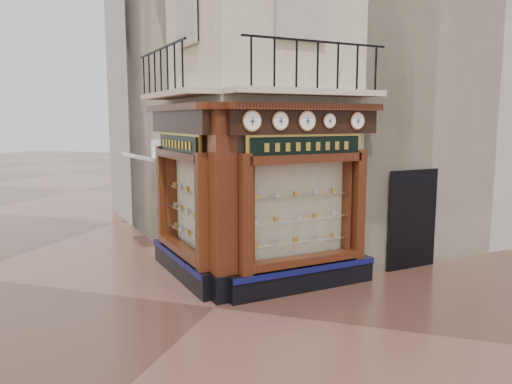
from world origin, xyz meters
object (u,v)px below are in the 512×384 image
at_px(clock_b, 280,121).
at_px(awning, 147,254).
at_px(clock_c, 307,121).
at_px(clock_d, 329,121).
at_px(clock_a, 252,121).
at_px(signboard_right, 306,146).
at_px(corner_pilaster, 223,206).
at_px(signboard_left, 179,144).
at_px(clock_e, 357,121).

distance_m(clock_b, awning, 6.08).
height_order(clock_b, clock_c, clock_c).
bearing_deg(clock_d, clock_a, -180.00).
bearing_deg(clock_b, signboard_right, 9.12).
relative_size(corner_pilaster, clock_c, 9.67).
bearing_deg(clock_d, signboard_left, 139.50).
height_order(clock_d, awning, clock_d).
xyz_separation_m(clock_b, clock_c, (0.44, 0.44, 0.00)).
distance_m(clock_a, clock_b, 0.62).
xyz_separation_m(clock_c, signboard_left, (-2.95, 0.12, -0.52)).
bearing_deg(clock_e, clock_d, 180.00).
bearing_deg(signboard_right, awning, 116.47).
bearing_deg(clock_d, clock_b, -180.00).
bearing_deg(signboard_left, awning, 4.28).
xyz_separation_m(clock_d, signboard_right, (-0.42, -0.26, -0.52)).
height_order(clock_a, clock_c, clock_c).
bearing_deg(corner_pilaster, clock_e, -8.22).
height_order(clock_c, signboard_right, clock_c).
xyz_separation_m(clock_e, signboard_right, (-0.93, -0.77, -0.52)).
height_order(awning, signboard_left, signboard_left).
height_order(clock_c, clock_e, clock_c).
height_order(corner_pilaster, clock_d, corner_pilaster).
bearing_deg(clock_c, clock_e, -0.00).
relative_size(clock_d, signboard_right, 0.16).
height_order(clock_a, awning, clock_a).
distance_m(clock_a, signboard_right, 1.42).
distance_m(corner_pilaster, clock_a, 1.78).
bearing_deg(clock_e, clock_b, 180.00).
bearing_deg(signboard_left, clock_a, -160.92).
distance_m(clock_c, signboard_left, 3.00).
distance_m(clock_b, clock_c, 0.62).
bearing_deg(clock_c, corner_pilaster, 165.78).
relative_size(clock_c, clock_e, 1.11).
height_order(clock_d, clock_e, clock_e).
distance_m(clock_b, signboard_right, 0.87).
bearing_deg(clock_e, corner_pilaster, 171.78).
bearing_deg(awning, clock_c, -154.73).
relative_size(clock_a, clock_c, 0.99).
relative_size(corner_pilaster, awning, 2.78).
bearing_deg(signboard_right, clock_b, -170.88).
distance_m(clock_e, signboard_left, 3.96).
bearing_deg(signboard_right, clock_d, -12.91).
distance_m(corner_pilaster, clock_c, 2.41).
xyz_separation_m(clock_d, signboard_left, (-3.34, -0.26, -0.52)).
xyz_separation_m(clock_d, awning, (-5.21, 1.34, -3.62)).
distance_m(corner_pilaster, clock_e, 3.42).
bearing_deg(signboard_left, corner_pilaster, -169.75).
height_order(corner_pilaster, signboard_right, corner_pilaster).
height_order(clock_e, signboard_left, clock_e).
relative_size(clock_c, clock_d, 1.31).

